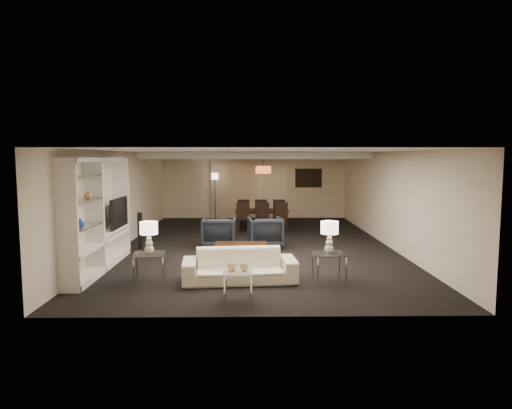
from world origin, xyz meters
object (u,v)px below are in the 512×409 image
at_px(dining_table, 262,219).
at_px(floor_lamp, 215,197).
at_px(pendant_light, 263,170).
at_px(television, 114,213).
at_px(vase_blue, 80,223).
at_px(table_lamp_right, 329,237).
at_px(armchair_left, 219,232).
at_px(chair_fm, 261,212).
at_px(chair_fr, 279,212).
at_px(side_table_left, 150,268).
at_px(chair_nl, 243,217).
at_px(sofa, 240,266).
at_px(side_table_right, 329,267).
at_px(floor_speaker, 140,231).
at_px(marble_table, 238,285).
at_px(coffee_table, 241,253).
at_px(vase_amber, 88,194).
at_px(chair_fl, 244,212).
at_px(table_lamp_left, 149,238).
at_px(chair_nm, 262,217).
at_px(armchair_right, 265,232).
at_px(chair_nr, 281,217).

height_order(dining_table, floor_lamp, floor_lamp).
xyz_separation_m(pendant_light, television, (-3.58, -5.17, -0.83)).
height_order(television, vase_blue, television).
bearing_deg(vase_blue, table_lamp_right, 0.89).
height_order(pendant_light, table_lamp_right, pendant_light).
distance_m(armchair_left, chair_fm, 3.99).
bearing_deg(chair_fr, dining_table, 46.61).
distance_m(side_table_left, chair_nl, 6.05).
bearing_deg(sofa, armchair_left, 95.33).
relative_size(side_table_right, chair_fm, 0.64).
bearing_deg(television, dining_table, -37.71).
distance_m(floor_speaker, dining_table, 4.62).
xyz_separation_m(marble_table, floor_speaker, (-2.62, 4.24, 0.23)).
xyz_separation_m(coffee_table, vase_amber, (-2.95, -1.20, 1.43)).
height_order(side_table_right, vase_blue, vase_blue).
height_order(coffee_table, chair_fl, chair_fl).
relative_size(side_table_left, marble_table, 1.20).
height_order(coffee_table, side_table_right, side_table_right).
height_order(side_table_left, table_lamp_left, table_lamp_left).
relative_size(sofa, floor_speaker, 2.26).
bearing_deg(vase_amber, sofa, -7.66).
xyz_separation_m(vase_amber, chair_nl, (2.94, 5.41, -1.18)).
distance_m(dining_table, floor_lamp, 2.75).
xyz_separation_m(side_table_right, chair_fm, (-1.11, 7.10, 0.19)).
relative_size(vase_blue, chair_nl, 0.19).
bearing_deg(chair_fm, armchair_left, 76.64).
height_order(chair_nm, chair_fl, same).
relative_size(floor_speaker, chair_nl, 1.03).
xyz_separation_m(armchair_right, television, (-3.52, -1.39, 0.69)).
distance_m(chair_nm, chair_fm, 1.30).
height_order(television, floor_speaker, television).
relative_size(marble_table, chair_fr, 0.53).
bearing_deg(side_table_right, floor_lamp, 108.14).
relative_size(pendant_light, chair_nm, 0.57).
distance_m(pendant_light, vase_amber, 7.60).
bearing_deg(vase_blue, coffee_table, 29.57).
bearing_deg(vase_blue, chair_fm, 63.74).
distance_m(sofa, marble_table, 1.10).
distance_m(vase_amber, chair_nr, 6.91).
xyz_separation_m(pendant_light, armchair_left, (-1.26, -3.78, -1.52)).
height_order(coffee_table, vase_blue, vase_blue).
distance_m(coffee_table, dining_table, 4.89).
height_order(floor_speaker, chair_fm, floor_speaker).
distance_m(chair_nl, chair_nr, 1.20).
bearing_deg(chair_nm, chair_fm, 97.69).
height_order(table_lamp_left, floor_speaker, table_lamp_left).
bearing_deg(pendant_light, chair_nm, -93.13).
height_order(chair_fr, floor_lamp, floor_lamp).
relative_size(pendant_light, chair_nr, 0.57).
bearing_deg(vase_blue, chair_fl, 67.72).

